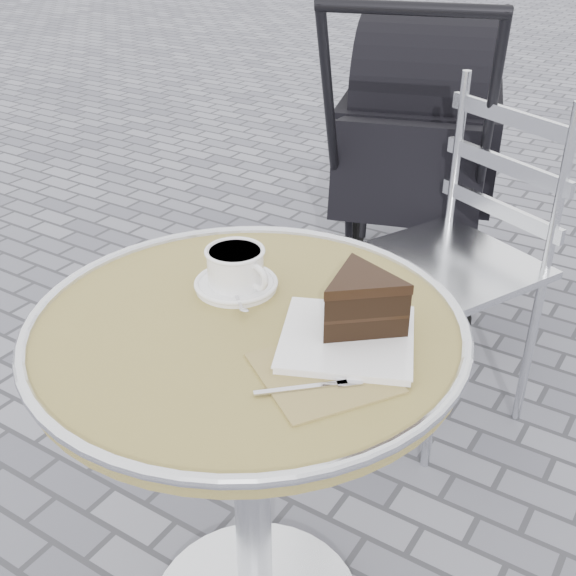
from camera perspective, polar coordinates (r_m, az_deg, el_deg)
The scene contains 5 objects.
cafe_table at distance 1.26m, azimuth -3.08°, elevation -9.06°, with size 0.72×0.72×0.74m.
cappuccino_set at distance 1.25m, azimuth -4.11°, elevation 1.32°, with size 0.15×0.15×0.07m.
cake_plate_set at distance 1.11m, azimuth 5.53°, elevation -1.83°, with size 0.26×0.34×0.11m.
bistro_chair at distance 1.96m, azimuth 14.74°, elevation 4.99°, with size 0.55×0.55×0.92m.
baby_stroller at distance 2.57m, azimuth 10.02°, elevation 9.88°, with size 0.79×1.16×1.11m.
Camera 1 is at (0.58, -0.79, 1.36)m, focal length 45.00 mm.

